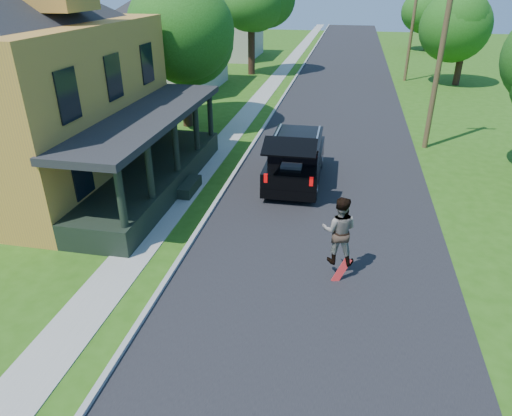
# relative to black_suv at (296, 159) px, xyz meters

# --- Properties ---
(ground) EXTENTS (140.00, 140.00, 0.00)m
(ground) POSITION_rel_black_suv_xyz_m (1.40, -7.98, -0.97)
(ground) COLOR #285410
(ground) RESTS_ON ground
(street) EXTENTS (8.00, 120.00, 0.02)m
(street) POSITION_rel_black_suv_xyz_m (1.40, 12.02, -0.97)
(street) COLOR black
(street) RESTS_ON ground
(curb) EXTENTS (0.15, 120.00, 0.12)m
(curb) POSITION_rel_black_suv_xyz_m (-2.65, 12.02, -0.97)
(curb) COLOR #979792
(curb) RESTS_ON ground
(sidewalk) EXTENTS (1.30, 120.00, 0.03)m
(sidewalk) POSITION_rel_black_suv_xyz_m (-4.20, 12.02, -0.97)
(sidewalk) COLOR gray
(sidewalk) RESTS_ON ground
(front_walk) EXTENTS (6.50, 1.20, 0.03)m
(front_walk) POSITION_rel_black_suv_xyz_m (-8.10, -1.98, -0.97)
(front_walk) COLOR gray
(front_walk) RESTS_ON ground
(neighbor_house_mid) EXTENTS (12.78, 12.78, 8.30)m
(neighbor_house_mid) POSITION_rel_black_suv_xyz_m (-12.10, 16.02, 3.22)
(neighbor_house_mid) COLOR #BBBAA6
(neighbor_house_mid) RESTS_ON ground
(neighbor_house_far) EXTENTS (12.78, 12.78, 8.30)m
(neighbor_house_far) POSITION_rel_black_suv_xyz_m (-12.10, 32.02, 3.22)
(neighbor_house_far) COLOR #BBBAA6
(neighbor_house_far) RESTS_ON ground
(black_suv) EXTENTS (2.15, 5.45, 2.53)m
(black_suv) POSITION_rel_black_suv_xyz_m (0.00, 0.00, 0.00)
(black_suv) COLOR black
(black_suv) RESTS_ON ground
(skateboarder) EXTENTS (0.99, 0.77, 2.00)m
(skateboarder) POSITION_rel_black_suv_xyz_m (1.98, -6.48, 0.45)
(skateboarder) COLOR black
(skateboarder) RESTS_ON ground
(skateboard) EXTENTS (0.54, 0.32, 0.77)m
(skateboard) POSITION_rel_black_suv_xyz_m (2.15, -6.77, -0.67)
(skateboard) COLOR #B30F0F
(skateboard) RESTS_ON ground
(tree_left_mid) EXTENTS (5.67, 5.57, 8.27)m
(tree_left_mid) POSITION_rel_black_suv_xyz_m (-7.07, 6.81, 4.29)
(tree_left_mid) COLOR black
(tree_left_mid) RESTS_ON ground
(tree_left_far) EXTENTS (5.85, 5.85, 8.84)m
(tree_left_far) POSITION_rel_black_suv_xyz_m (-6.74, 22.99, 4.99)
(tree_left_far) COLOR black
(tree_left_far) RESTS_ON ground
(tree_right_mid) EXTENTS (6.08, 5.83, 7.61)m
(tree_right_mid) POSITION_rel_black_suv_xyz_m (10.17, 21.75, 3.95)
(tree_right_mid) COLOR black
(tree_right_mid) RESTS_ON ground
(tree_right_far) EXTENTS (5.32, 5.21, 7.62)m
(tree_right_far) POSITION_rel_black_suv_xyz_m (10.31, 41.47, 3.85)
(tree_right_far) COLOR black
(tree_right_far) RESTS_ON ground
(utility_pole_near) EXTENTS (1.58, 0.29, 9.14)m
(utility_pole_near) POSITION_rel_black_suv_xyz_m (5.90, 5.51, 3.75)
(utility_pole_near) COLOR #473621
(utility_pole_near) RESTS_ON ground
(utility_pole_far) EXTENTS (1.52, 0.26, 8.14)m
(utility_pole_far) POSITION_rel_black_suv_xyz_m (6.37, 22.63, 3.24)
(utility_pole_far) COLOR #473621
(utility_pole_far) RESTS_ON ground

